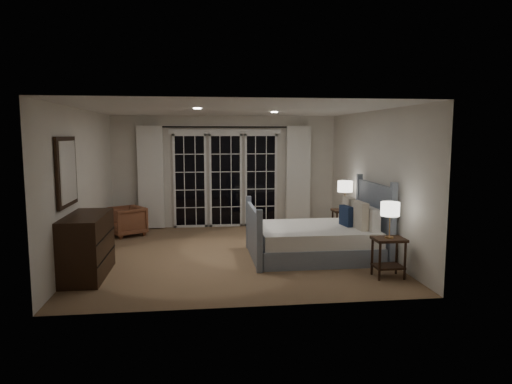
{
  "coord_description": "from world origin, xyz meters",
  "views": [
    {
      "loc": [
        -0.57,
        -7.78,
        2.07
      ],
      "look_at": [
        0.43,
        0.32,
        1.05
      ],
      "focal_mm": 32.0,
      "sensor_mm": 36.0,
      "label": 1
    }
  ],
  "objects": [
    {
      "name": "downlight_b",
      "position": [
        -0.6,
        -0.4,
        2.49
      ],
      "size": [
        0.12,
        0.12,
        0.01
      ],
      "primitive_type": "cylinder",
      "color": "white",
      "rests_on": "ceiling"
    },
    {
      "name": "wall_right",
      "position": [
        2.5,
        0.0,
        1.25
      ],
      "size": [
        0.02,
        5.0,
        2.5
      ],
      "primitive_type": "cube",
      "color": "silver",
      "rests_on": "floor"
    },
    {
      "name": "floor",
      "position": [
        0.0,
        0.0,
        0.0
      ],
      "size": [
        5.0,
        5.0,
        0.0
      ],
      "primitive_type": "plane",
      "color": "brown",
      "rests_on": "ground"
    },
    {
      "name": "curtain_rod",
      "position": [
        0.0,
        2.4,
        2.25
      ],
      "size": [
        3.5,
        0.03,
        0.03
      ],
      "primitive_type": "cylinder",
      "rotation": [
        0.0,
        1.57,
        0.0
      ],
      "color": "black",
      "rests_on": "wall_back"
    },
    {
      "name": "wall_front",
      "position": [
        0.0,
        -2.5,
        1.25
      ],
      "size": [
        5.0,
        0.02,
        2.5
      ],
      "primitive_type": "cube",
      "color": "silver",
      "rests_on": "floor"
    },
    {
      "name": "dresser",
      "position": [
        -2.23,
        -1.0,
        0.46
      ],
      "size": [
        0.55,
        1.3,
        0.92
      ],
      "color": "black",
      "rests_on": "floor"
    },
    {
      "name": "downlight_a",
      "position": [
        0.8,
        0.6,
        2.49
      ],
      "size": [
        0.12,
        0.12,
        0.01
      ],
      "primitive_type": "cylinder",
      "color": "white",
      "rests_on": "ceiling"
    },
    {
      "name": "curtain_right",
      "position": [
        1.65,
        2.38,
        1.15
      ],
      "size": [
        0.55,
        0.1,
        2.25
      ],
      "primitive_type": "cube",
      "color": "white",
      "rests_on": "curtain_rod"
    },
    {
      "name": "ceiling",
      "position": [
        0.0,
        0.0,
        2.5
      ],
      "size": [
        5.0,
        5.0,
        0.0
      ],
      "primitive_type": "plane",
      "rotation": [
        3.14,
        0.0,
        0.0
      ],
      "color": "silver",
      "rests_on": "wall_back"
    },
    {
      "name": "nightstand_right",
      "position": [
        2.26,
        0.84,
        0.4
      ],
      "size": [
        0.47,
        0.37,
        0.61
      ],
      "color": "black",
      "rests_on": "floor"
    },
    {
      "name": "lamp_right",
      "position": [
        2.26,
        0.84,
        1.06
      ],
      "size": [
        0.29,
        0.29,
        0.57
      ],
      "color": "#B88649",
      "rests_on": "nightstand_right"
    },
    {
      "name": "curtain_left",
      "position": [
        -1.65,
        2.38,
        1.15
      ],
      "size": [
        0.55,
        0.1,
        2.25
      ],
      "primitive_type": "cube",
      "color": "white",
      "rests_on": "curtain_rod"
    },
    {
      "name": "french_doors",
      "position": [
        0.0,
        2.46,
        1.09
      ],
      "size": [
        2.5,
        0.04,
        2.2
      ],
      "color": "black",
      "rests_on": "wall_back"
    },
    {
      "name": "nightstand_left",
      "position": [
        2.14,
        -1.58,
        0.38
      ],
      "size": [
        0.45,
        0.36,
        0.59
      ],
      "color": "black",
      "rests_on": "floor"
    },
    {
      "name": "wall_back",
      "position": [
        0.0,
        2.5,
        1.25
      ],
      "size": [
        5.0,
        0.02,
        2.5
      ],
      "primitive_type": "cube",
      "color": "silver",
      "rests_on": "floor"
    },
    {
      "name": "mirror",
      "position": [
        -2.47,
        -1.0,
        1.55
      ],
      "size": [
        0.05,
        0.85,
        1.0
      ],
      "color": "black",
      "rests_on": "wall_left"
    },
    {
      "name": "wall_left",
      "position": [
        -2.5,
        0.0,
        1.25
      ],
      "size": [
        0.02,
        5.0,
        2.5
      ],
      "primitive_type": "cube",
      "color": "silver",
      "rests_on": "floor"
    },
    {
      "name": "bed",
      "position": [
        1.42,
        -0.35,
        0.32
      ],
      "size": [
        2.15,
        1.54,
        1.25
      ],
      "color": "gray",
      "rests_on": "floor"
    },
    {
      "name": "armchair",
      "position": [
        -2.1,
        1.75,
        0.3
      ],
      "size": [
        0.91,
        0.9,
        0.61
      ],
      "primitive_type": "imported",
      "rotation": [
        0.0,
        0.0,
        -1.01
      ],
      "color": "brown",
      "rests_on": "floor"
    },
    {
      "name": "lamp_left",
      "position": [
        2.14,
        -1.58,
        1.0
      ],
      "size": [
        0.27,
        0.27,
        0.53
      ],
      "color": "#B88649",
      "rests_on": "nightstand_left"
    }
  ]
}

